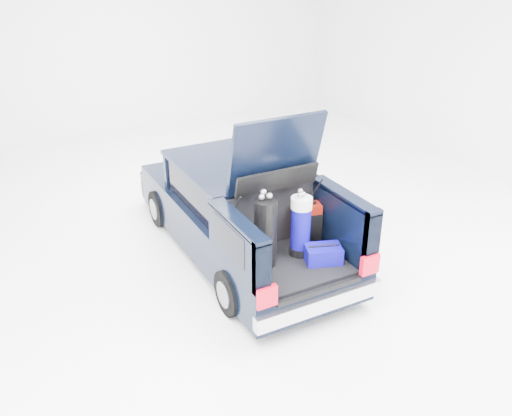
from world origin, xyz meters
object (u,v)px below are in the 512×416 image
car (238,210)px  blue_golf_bag (301,225)px  blue_duffel (323,254)px  red_suitcase (307,223)px  black_golf_bag (265,233)px

car → blue_golf_bag: (0.22, -1.45, 0.35)m
car → blue_duffel: (0.38, -1.76, 0.04)m
red_suitcase → blue_duffel: (-0.11, -0.57, -0.17)m
red_suitcase → blue_golf_bag: (-0.27, -0.25, 0.14)m
car → red_suitcase: (0.49, -1.19, 0.21)m
red_suitcase → black_golf_bag: bearing=-147.0°
black_golf_bag → blue_golf_bag: 0.55m
car → black_golf_bag: bearing=-102.5°
black_golf_bag → blue_duffel: bearing=-9.9°
black_golf_bag → blue_golf_bag: (0.54, 0.03, -0.04)m
black_golf_bag → blue_duffel: size_ratio=1.91×
black_golf_bag → blue_golf_bag: black_golf_bag is taller
red_suitcase → blue_golf_bag: bearing=-122.9°
car → black_golf_bag: 1.56m
car → blue_duffel: size_ratio=8.64×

